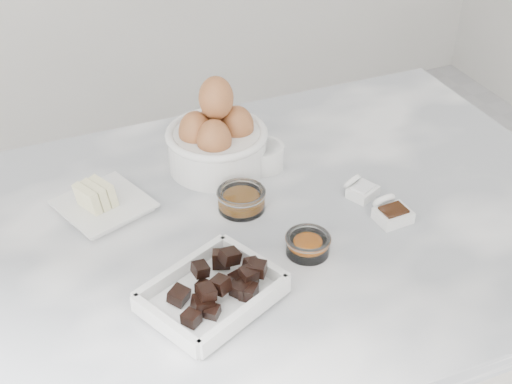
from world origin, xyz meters
TOP-DOWN VIEW (x-y plane):
  - marble_slab at (0.00, 0.00)m, footprint 1.20×0.80m
  - chocolate_dish at (-0.12, -0.15)m, footprint 0.24×0.21m
  - butter_plate at (-0.22, 0.14)m, footprint 0.18×0.18m
  - sugar_ramekin at (0.09, 0.15)m, footprint 0.08×0.08m
  - egg_bowl at (0.01, 0.19)m, footprint 0.19×0.19m
  - honey_bowl at (-0.00, 0.05)m, footprint 0.09×0.09m
  - zest_bowl at (0.05, -0.10)m, footprint 0.07×0.07m
  - vanilla_spoon at (0.22, -0.08)m, footprint 0.06×0.07m
  - salt_spoon at (0.21, 0.00)m, footprint 0.06×0.07m

SIDE VIEW (x-z plane):
  - marble_slab at x=0.00m, z-range 0.90..0.94m
  - salt_spoon at x=0.21m, z-range 0.93..0.97m
  - vanilla_spoon at x=0.22m, z-range 0.93..0.98m
  - zest_bowl at x=0.05m, z-range 0.94..0.97m
  - butter_plate at x=-0.22m, z-range 0.93..0.99m
  - honey_bowl at x=0.00m, z-range 0.94..0.98m
  - chocolate_dish at x=-0.12m, z-range 0.94..0.99m
  - sugar_ramekin at x=0.09m, z-range 0.94..0.99m
  - egg_bowl at x=0.01m, z-range 0.91..1.09m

